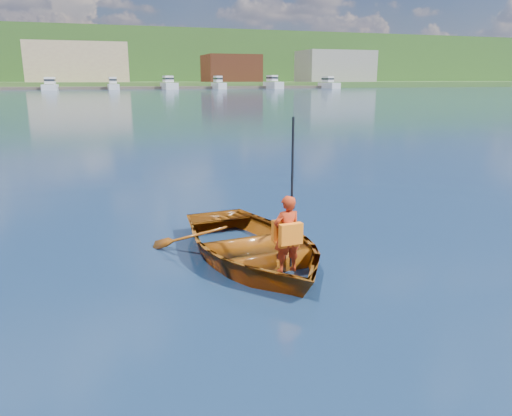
{
  "coord_description": "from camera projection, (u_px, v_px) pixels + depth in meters",
  "views": [
    {
      "loc": [
        -3.32,
        -7.33,
        2.79
      ],
      "look_at": [
        -0.93,
        -0.18,
        0.85
      ],
      "focal_mm": 35.0,
      "sensor_mm": 36.0,
      "label": 1
    }
  ],
  "objects": [
    {
      "name": "child_paddler",
      "position": [
        287.0,
        233.0,
        7.08
      ],
      "size": [
        0.44,
        0.37,
        2.2
      ],
      "color": "#B22E11",
      "rests_on": "ground"
    },
    {
      "name": "shoreline",
      "position": [
        91.0,
        62.0,
        223.2
      ],
      "size": [
        400.0,
        140.0,
        22.0
      ],
      "color": "#375221",
      "rests_on": "ground"
    },
    {
      "name": "ground",
      "position": [
        305.0,
        249.0,
        8.45
      ],
      "size": [
        600.0,
        600.0,
        0.0
      ],
      "color": "#162142",
      "rests_on": "ground"
    },
    {
      "name": "waterfront_buildings",
      "position": [
        68.0,
        63.0,
        155.7
      ],
      "size": [
        202.0,
        16.0,
        14.0
      ],
      "color": "brown",
      "rests_on": "ground"
    },
    {
      "name": "marina_yachts",
      "position": [
        118.0,
        85.0,
        141.49
      ],
      "size": [
        143.86,
        13.46,
        4.34
      ],
      "color": "silver",
      "rests_on": "ground"
    },
    {
      "name": "rowboat",
      "position": [
        252.0,
        245.0,
        7.92
      ],
      "size": [
        3.06,
        4.03,
        0.78
      ],
      "color": "maroon",
      "rests_on": "ground"
    },
    {
      "name": "hillside_trees",
      "position": [
        77.0,
        45.0,
        223.09
      ],
      "size": [
        311.53,
        84.86,
        23.81
      ],
      "color": "#382314",
      "rests_on": "ground"
    },
    {
      "name": "dock",
      "position": [
        63.0,
        88.0,
        141.44
      ],
      "size": [
        160.03,
        5.33,
        0.8
      ],
      "color": "#4F463A",
      "rests_on": "ground"
    }
  ]
}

